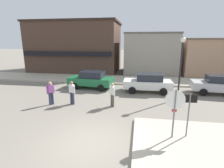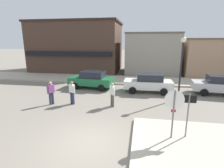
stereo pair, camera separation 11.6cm
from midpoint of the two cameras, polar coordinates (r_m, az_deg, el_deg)
name	(u,v)px [view 2 (the right image)]	position (r m, az deg, el deg)	size (l,w,h in m)	color
ground_plane	(90,142)	(7.96, -6.79, -18.42)	(160.00, 160.00, 0.00)	gray
sidewalk_corner	(214,151)	(8.32, 30.78, -18.31)	(6.40, 4.80, 0.15)	#B7AD99
kerb_far	(122,80)	(19.26, 3.38, 1.39)	(80.00, 4.00, 0.15)	#B7AD99
stop_sign	(174,108)	(7.82, 19.90, -7.39)	(0.82, 0.07, 2.30)	slate
one_way_sign	(188,111)	(8.20, 23.94, -8.16)	(0.60, 0.06, 2.10)	slate
lamp_post	(182,60)	(13.42, 22.03, 7.41)	(0.36, 0.36, 4.54)	black
parked_car_nearest	(92,79)	(16.10, -6.43, 1.51)	(4.16, 2.20, 1.56)	#1E6B3D
parked_car_second	(148,83)	(15.10, 12.00, 0.46)	(4.01, 1.89, 1.56)	white
parked_car_third	(220,85)	(16.56, 31.89, -0.19)	(4.13, 2.14, 1.56)	#B7B7BC
pedestrian_crossing_near	(72,92)	(12.19, -12.64, -2.52)	(0.53, 0.36, 1.61)	#2D334C
pedestrian_crossing_far	(51,92)	(12.50, -19.06, -2.54)	(0.41, 0.49, 1.61)	#2D334C
pedestrian_kerb_side	(112,94)	(11.44, 0.41, -3.25)	(0.38, 0.51, 1.61)	#4C473D
building_corner_shop	(78,47)	(26.04, -10.92, 11.84)	(12.15, 7.95, 6.81)	#473328
building_storefront_left_near	(151,53)	(24.47, 12.84, 9.80)	(6.74, 6.36, 5.25)	#9E9384
building_storefront_left_mid	(211,56)	(26.50, 29.77, 7.86)	(7.85, 8.01, 4.56)	tan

